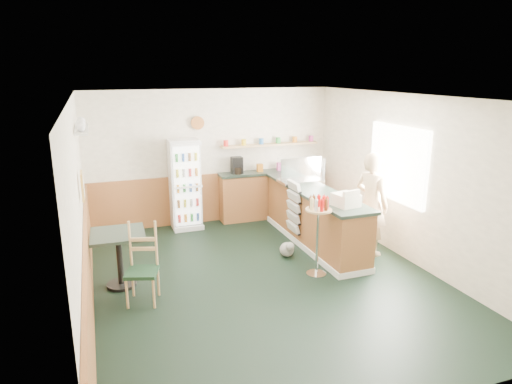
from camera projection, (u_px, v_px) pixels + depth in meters
name	position (u px, v px, depth m)	size (l,w,h in m)	color
ground	(265.00, 279.00, 6.88)	(6.00, 6.00, 0.00)	black
room_envelope	(235.00, 172.00, 7.08)	(5.04, 6.02, 2.72)	white
service_counter	(314.00, 219.00, 8.18)	(0.68, 3.01, 1.01)	#A35F34
back_counter	(270.00, 192.00, 9.67)	(2.24, 0.42, 1.69)	#A35F34
drinks_fridge	(185.00, 185.00, 8.93)	(0.58, 0.52, 1.76)	white
display_case	(301.00, 170.00, 8.51)	(0.81, 0.42, 0.46)	silver
cash_register	(346.00, 200.00, 7.07)	(0.34, 0.36, 0.20)	beige
shopkeeper	(371.00, 204.00, 7.66)	(0.59, 0.42, 1.76)	tan
condiment_stand	(318.00, 223.00, 6.83)	(0.40, 0.40, 1.23)	silver
newspaper_rack	(294.00, 207.00, 8.10)	(0.09, 0.47, 0.94)	black
cafe_table	(119.00, 249.00, 6.53)	(0.77, 0.77, 0.82)	black
cafe_chair	(141.00, 260.00, 6.15)	(0.51, 0.52, 1.10)	black
dog_doorstop	(287.00, 249.00, 7.67)	(0.25, 0.32, 0.30)	gray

